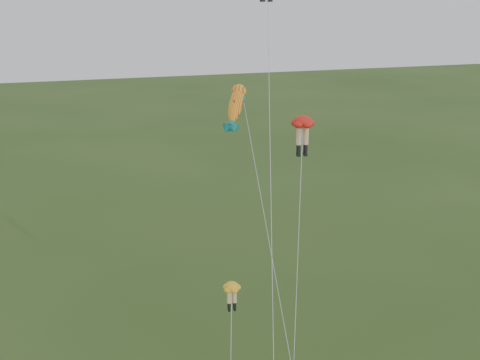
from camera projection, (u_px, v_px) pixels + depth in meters
name	position (u px, v px, depth m)	size (l,w,h in m)	color
legs_kite_red_mid	(303.00, 129.00, 30.30)	(3.54, 6.36, 15.53)	red
legs_kite_yellow	(232.00, 295.00, 28.20)	(2.53, 5.92, 7.51)	yellow
fish_kite	(236.00, 105.00, 31.20)	(2.20, 10.33, 17.28)	yellow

